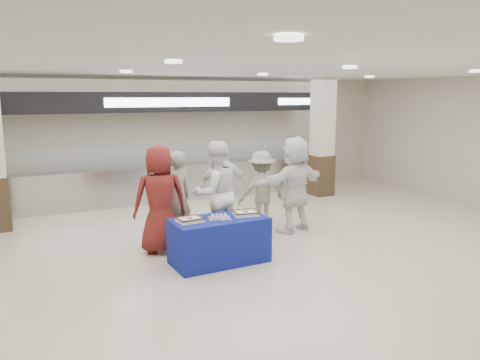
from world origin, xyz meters
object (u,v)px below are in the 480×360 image
cupcake_tray (220,217)px  chef_short (223,189)px  civilian_white (295,184)px  display_table (219,240)px  sheet_cake_left (190,219)px  sheet_cake_right (246,213)px  soldier_a (176,198)px  soldier_b (261,189)px  civilian_maroon (160,199)px  chef_tall (215,193)px

cupcake_tray → chef_short: (0.75, 1.57, 0.12)m
cupcake_tray → civilian_white: civilian_white is taller
cupcake_tray → civilian_white: (2.10, 1.07, 0.19)m
display_table → sheet_cake_left: (-0.50, -0.00, 0.42)m
sheet_cake_right → civilian_white: 1.93m
sheet_cake_left → display_table: bearing=0.2°
cupcake_tray → chef_short: chef_short is taller
display_table → soldier_a: soldier_a is taller
civilian_white → soldier_b: bearing=-64.5°
chef_short → soldier_b: size_ratio=1.13×
civilian_maroon → soldier_a: 0.55m
soldier_a → chef_tall: size_ratio=0.90×
sheet_cake_right → sheet_cake_left: bearing=179.1°
chef_short → soldier_b: bearing=-170.8°
civilian_white → civilian_maroon: bearing=-11.5°
chef_tall → chef_short: chef_tall is taller
soldier_a → cupcake_tray: bearing=90.7°
civilian_maroon → soldier_b: civilian_maroon is taller
sheet_cake_left → soldier_a: size_ratio=0.24×
display_table → chef_short: 1.78m
display_table → civilian_maroon: bearing=124.5°
civilian_maroon → cupcake_tray: bearing=132.9°
cupcake_tray → soldier_a: (-0.30, 1.34, 0.09)m
sheet_cake_left → civilian_maroon: size_ratio=0.22×
civilian_maroon → civilian_white: bearing=-170.9°
soldier_b → civilian_maroon: bearing=17.8°
cupcake_tray → soldier_a: 1.37m
sheet_cake_left → chef_tall: chef_tall is taller
display_table → soldier_b: (1.64, 1.60, 0.42)m
civilian_maroon → civilian_white: (2.80, 0.09, 0.01)m
display_table → chef_short: bearing=61.6°
soldier_a → civilian_maroon: bearing=29.5°
soldier_a → soldier_b: (1.94, 0.30, -0.07)m
civilian_maroon → chef_short: 1.57m
display_table → civilian_maroon: (-0.71, 0.95, 0.57)m
cupcake_tray → chef_tall: bearing=71.2°
sheet_cake_right → soldier_a: (-0.78, 1.32, 0.07)m
display_table → soldier_b: soldier_b is taller
soldier_b → soldier_a: bearing=10.9°
display_table → cupcake_tray: 0.41m
display_table → soldier_a: 1.43m
display_table → civilian_maroon: 1.32m
cupcake_tray → soldier_b: bearing=44.9°
chef_short → civilian_maroon: bearing=27.0°
sheet_cake_right → soldier_a: size_ratio=0.26×
display_table → cupcake_tray: size_ratio=3.81×
cupcake_tray → civilian_maroon: size_ratio=0.21×
display_table → chef_short: chef_short is taller
sheet_cake_right → chef_short: chef_short is taller
civilian_white → chef_tall: bearing=-10.3°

